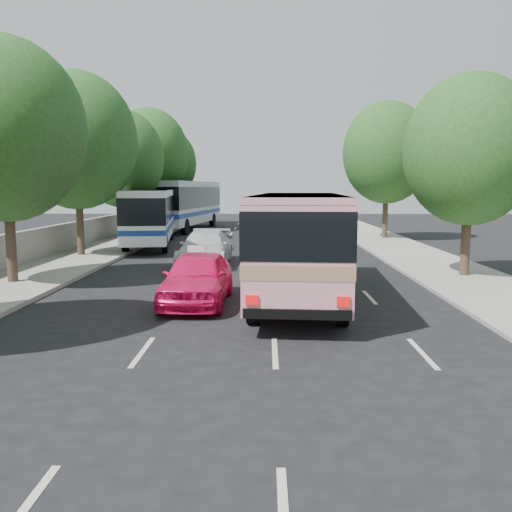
{
  "coord_description": "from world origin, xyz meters",
  "views": [
    {
      "loc": [
        0.8,
        -13.44,
        3.58
      ],
      "look_at": [
        0.51,
        2.12,
        1.6
      ],
      "focal_mm": 38.0,
      "sensor_mm": 36.0,
      "label": 1
    }
  ],
  "objects_px": {
    "pink_bus": "(299,234)",
    "pink_taxi": "(197,278)",
    "white_pickup": "(205,248)",
    "tour_coach_front": "(150,212)",
    "tour_coach_rear": "(186,201)"
  },
  "relations": [
    {
      "from": "pink_taxi",
      "to": "white_pickup",
      "type": "height_order",
      "value": "pink_taxi"
    },
    {
      "from": "pink_bus",
      "to": "tour_coach_front",
      "type": "xyz_separation_m",
      "value": [
        -8.17,
        15.65,
        -0.03
      ]
    },
    {
      "from": "pink_bus",
      "to": "pink_taxi",
      "type": "xyz_separation_m",
      "value": [
        -3.18,
        -1.0,
        -1.28
      ]
    },
    {
      "from": "pink_bus",
      "to": "pink_taxi",
      "type": "height_order",
      "value": "pink_bus"
    },
    {
      "from": "pink_taxi",
      "to": "tour_coach_rear",
      "type": "xyz_separation_m",
      "value": [
        -4.64,
        29.03,
        1.64
      ]
    },
    {
      "from": "pink_taxi",
      "to": "tour_coach_rear",
      "type": "relative_size",
      "value": 0.34
    },
    {
      "from": "pink_taxi",
      "to": "white_pickup",
      "type": "bearing_deg",
      "value": 96.64
    },
    {
      "from": "white_pickup",
      "to": "tour_coach_front",
      "type": "xyz_separation_m",
      "value": [
        -4.3,
        8.32,
        1.27
      ]
    },
    {
      "from": "tour_coach_rear",
      "to": "pink_taxi",
      "type": "bearing_deg",
      "value": -73.41
    },
    {
      "from": "pink_bus",
      "to": "white_pickup",
      "type": "xyz_separation_m",
      "value": [
        -3.87,
        7.33,
        -1.3
      ]
    },
    {
      "from": "white_pickup",
      "to": "tour_coach_rear",
      "type": "relative_size",
      "value": 0.39
    },
    {
      "from": "pink_taxi",
      "to": "white_pickup",
      "type": "relative_size",
      "value": 0.88
    },
    {
      "from": "white_pickup",
      "to": "tour_coach_rear",
      "type": "distance_m",
      "value": 21.14
    },
    {
      "from": "tour_coach_front",
      "to": "tour_coach_rear",
      "type": "distance_m",
      "value": 12.39
    },
    {
      "from": "white_pickup",
      "to": "pink_bus",
      "type": "bearing_deg",
      "value": -60.79
    }
  ]
}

